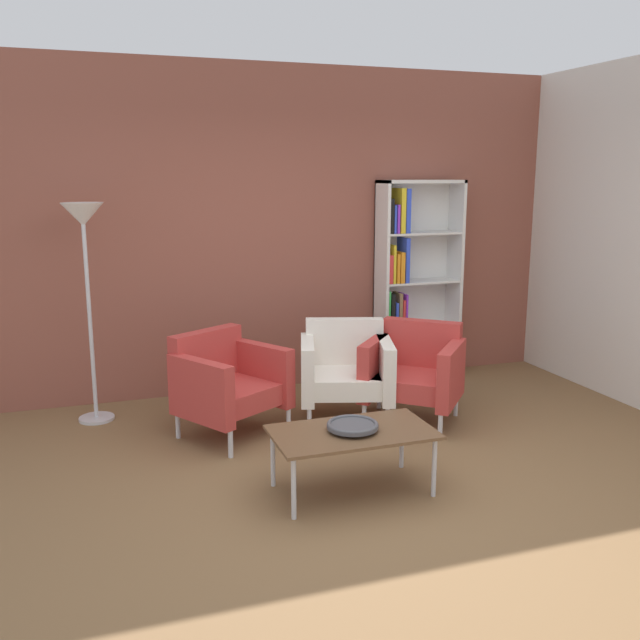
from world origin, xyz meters
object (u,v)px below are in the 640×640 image
(bookshelf_tall, at_px, (408,285))
(armchair_near_window, at_px, (227,382))
(coffee_table_low, at_px, (352,436))
(armchair_by_bookshelf, at_px, (414,370))
(floor_lamp_torchiere, at_px, (84,241))
(armchair_spare_guest, at_px, (346,369))
(decorative_bowl, at_px, (353,425))

(bookshelf_tall, distance_m, armchair_near_window, 2.21)
(coffee_table_low, bearing_deg, armchair_by_bookshelf, 48.06)
(armchair_near_window, bearing_deg, coffee_table_low, -97.31)
(coffee_table_low, relative_size, floor_lamp_torchiere, 0.57)
(armchair_near_window, xyz_separation_m, armchair_by_bookshelf, (1.48, -0.18, 0.00))
(armchair_spare_guest, bearing_deg, bookshelf_tall, 59.22)
(armchair_near_window, distance_m, floor_lamp_torchiere, 1.55)
(coffee_table_low, height_order, armchair_by_bookshelf, armchair_by_bookshelf)
(decorative_bowl, height_order, armchair_spare_guest, armchair_spare_guest)
(floor_lamp_torchiere, bearing_deg, armchair_spare_guest, -17.31)
(coffee_table_low, distance_m, decorative_bowl, 0.07)
(decorative_bowl, bearing_deg, armchair_spare_guest, 70.89)
(decorative_bowl, bearing_deg, armchair_near_window, 113.83)
(bookshelf_tall, distance_m, armchair_spare_guest, 1.39)
(bookshelf_tall, height_order, floor_lamp_torchiere, bookshelf_tall)
(decorative_bowl, bearing_deg, floor_lamp_torchiere, 128.44)
(armchair_by_bookshelf, height_order, floor_lamp_torchiere, floor_lamp_torchiere)
(bookshelf_tall, distance_m, coffee_table_low, 2.62)
(coffee_table_low, height_order, decorative_bowl, decorative_bowl)
(decorative_bowl, relative_size, floor_lamp_torchiere, 0.18)
(armchair_by_bookshelf, bearing_deg, decorative_bowl, -90.89)
(bookshelf_tall, relative_size, armchair_spare_guest, 2.18)
(coffee_table_low, height_order, floor_lamp_torchiere, floor_lamp_torchiere)
(floor_lamp_torchiere, bearing_deg, armchair_by_bookshelf, -18.77)
(bookshelf_tall, bearing_deg, decorative_bowl, -123.29)
(decorative_bowl, bearing_deg, coffee_table_low, 180.00)
(coffee_table_low, relative_size, armchair_spare_guest, 1.15)
(bookshelf_tall, distance_m, decorative_bowl, 2.61)
(coffee_table_low, distance_m, armchair_near_window, 1.34)
(armchair_by_bookshelf, bearing_deg, armchair_spare_guest, -163.07)
(coffee_table_low, bearing_deg, bookshelf_tall, 56.71)
(coffee_table_low, bearing_deg, floor_lamp_torchiere, 128.44)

